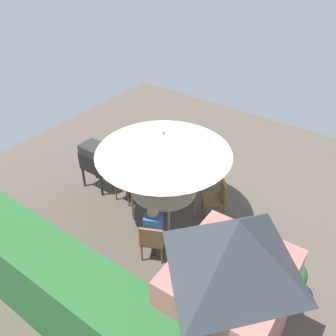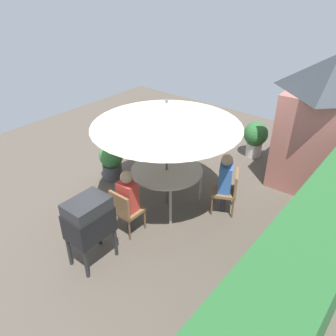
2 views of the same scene
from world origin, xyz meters
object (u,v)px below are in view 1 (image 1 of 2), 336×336
chair_near_shed (124,180)px  potted_plant_by_shed (288,278)px  bbq_grill (96,158)px  patio_table (164,191)px  potted_plant_by_grill (200,168)px  patio_umbrella (164,143)px  garden_shed (228,297)px  chair_far_side (153,239)px  chair_toward_hedge (217,197)px  person_in_blue (153,226)px  person_in_red (126,172)px

chair_near_shed → potted_plant_by_shed: 4.21m
bbq_grill → patio_table: bearing=-178.1°
bbq_grill → potted_plant_by_grill: 2.58m
patio_table → bbq_grill: (2.00, 0.07, 0.10)m
patio_umbrella → potted_plant_by_grill: (0.04, -1.57, -1.49)m
patio_umbrella → potted_plant_by_shed: 3.36m
garden_shed → patio_umbrella: (2.61, -2.04, 0.48)m
patio_table → chair_far_side: (-0.55, 1.10, -0.22)m
chair_near_shed → potted_plant_by_shed: bearing=174.1°
potted_plant_by_grill → patio_table: bearing=91.5°
chair_far_side → chair_toward_hedge: same height
patio_umbrella → potted_plant_by_shed: bearing=171.8°
chair_near_shed → potted_plant_by_grill: 1.94m
chair_far_side → garden_shed: bearing=155.5°
patio_table → chair_far_side: size_ratio=1.57×
chair_near_shed → bbq_grill: bearing=4.4°
garden_shed → chair_near_shed: (3.78, -2.04, -0.95)m
patio_umbrella → chair_far_side: (-0.55, 1.10, -1.43)m
chair_far_side → person_in_blue: 0.28m
potted_plant_by_grill → patio_umbrella: bearing=91.5°
garden_shed → potted_plant_by_grill: (2.65, -3.61, -1.01)m
chair_toward_hedge → potted_plant_by_grill: (0.96, -0.81, -0.06)m
chair_near_shed → person_in_red: size_ratio=0.71×
patio_umbrella → person_in_blue: (-0.51, 1.03, -1.17)m
patio_table → chair_near_shed: bearing=0.1°
patio_table → chair_toward_hedge: size_ratio=1.57×
patio_table → chair_near_shed: 1.19m
chair_toward_hedge → potted_plant_by_shed: (-2.10, 1.20, 0.00)m
chair_toward_hedge → potted_plant_by_grill: bearing=-40.3°
chair_near_shed → chair_far_side: 2.04m
person_in_red → garden_shed: bearing=151.1°
chair_near_shed → garden_shed: bearing=151.7°
bbq_grill → potted_plant_by_shed: size_ratio=1.32×
potted_plant_by_grill → chair_toward_hedge: bearing=139.7°
chair_near_shed → chair_far_side: (-1.72, 1.10, 0.00)m
patio_umbrella → potted_plant_by_grill: size_ratio=3.27×
garden_shed → person_in_blue: garden_shed is taller
chair_near_shed → chair_far_side: size_ratio=1.00×
patio_table → person_in_red: bearing=0.1°
garden_shed → patio_table: size_ratio=2.03×
bbq_grill → chair_near_shed: bbq_grill is taller
garden_shed → person_in_red: size_ratio=2.28×
bbq_grill → chair_toward_hedge: bbq_grill is taller
patio_table → potted_plant_by_grill: size_ratio=1.66×
bbq_grill → chair_near_shed: size_ratio=1.33×
chair_toward_hedge → person_in_blue: (0.40, 1.79, 0.26)m
patio_umbrella → person_in_red: patio_umbrella is taller
chair_near_shed → chair_toward_hedge: (-2.09, -0.76, 0.00)m
bbq_grill → chair_far_side: (-2.55, 1.04, -0.33)m
garden_shed → patio_umbrella: garden_shed is taller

